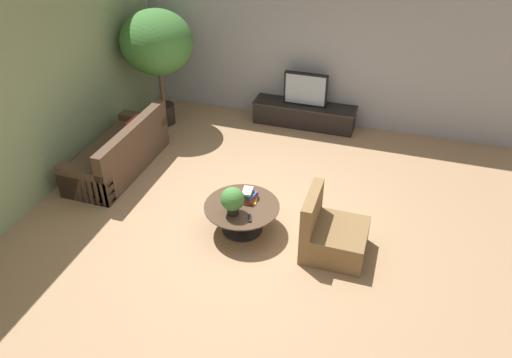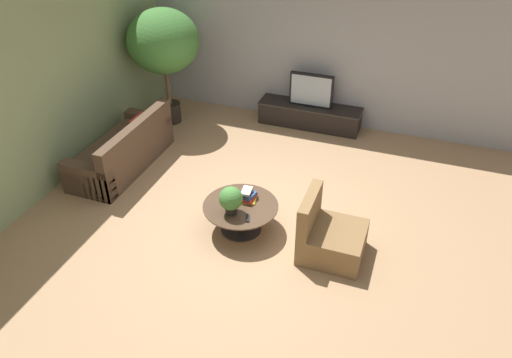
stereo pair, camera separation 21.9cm
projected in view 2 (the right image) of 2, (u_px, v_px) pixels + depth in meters
ground_plane at (256, 216)px, 7.20m from camera, size 24.00×24.00×0.00m
back_wall_stone at (319, 43)px, 8.90m from camera, size 7.40×0.12×3.00m
side_wall_left at (56, 83)px, 7.44m from camera, size 0.12×7.40×3.00m
media_console at (309, 115)px, 9.37m from camera, size 1.92×0.50×0.42m
television at (311, 90)px, 9.08m from camera, size 0.80×0.13×0.62m
coffee_table at (241, 212)px, 6.80m from camera, size 1.03×1.03×0.41m
couch_by_wall at (124, 151)px, 8.15m from camera, size 0.84×2.00×0.84m
armchair_wicker at (329, 237)px, 6.41m from camera, size 0.80×0.76×0.86m
potted_palm_tall at (163, 43)px, 8.78m from camera, size 1.27×1.27×2.14m
potted_plant_tabletop at (231, 199)px, 6.47m from camera, size 0.32×0.32×0.39m
book_stack at (247, 196)px, 6.80m from camera, size 0.29×0.27×0.16m
remote_black at (248, 218)px, 6.49m from camera, size 0.09×0.16×0.02m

